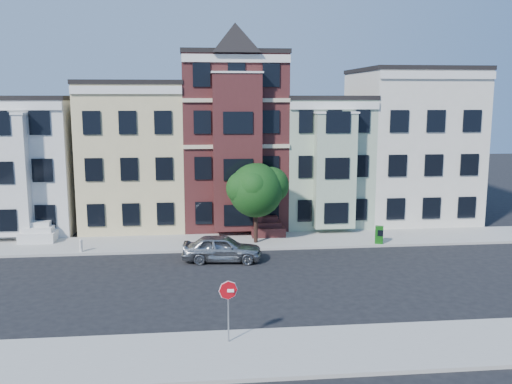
{
  "coord_description": "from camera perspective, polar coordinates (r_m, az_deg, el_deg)",
  "views": [
    {
      "loc": [
        -2.7,
        -27.29,
        9.31
      ],
      "look_at": [
        0.48,
        2.62,
        4.2
      ],
      "focal_mm": 40.0,
      "sensor_mm": 36.0,
      "label": 1
    }
  ],
  "objects": [
    {
      "name": "near_sidewalk",
      "position": [
        21.56,
        1.79,
        -15.72
      ],
      "size": [
        60.0,
        4.0,
        0.15
      ],
      "primitive_type": "cube",
      "color": "#9E9B93",
      "rests_on": "ground"
    },
    {
      "name": "far_sidewalk",
      "position": [
        36.58,
        -1.64,
        -4.99
      ],
      "size": [
        60.0,
        4.0,
        0.15
      ],
      "primitive_type": "cube",
      "color": "#9E9B93",
      "rests_on": "ground"
    },
    {
      "name": "newspaper_box",
      "position": [
        36.58,
        12.21,
        -4.2
      ],
      "size": [
        0.61,
        0.58,
        1.09
      ],
      "primitive_type": "cube",
      "rotation": [
        0.0,
        0.0,
        -0.35
      ],
      "color": "#115611",
      "rests_on": "far_sidewalk"
    },
    {
      "name": "stop_sign",
      "position": [
        21.72,
        -2.78,
        -11.46
      ],
      "size": [
        0.75,
        0.23,
        2.69
      ],
      "primitive_type": null,
      "rotation": [
        0.0,
        0.0,
        -0.17
      ],
      "color": "red",
      "rests_on": "near_sidewalk"
    },
    {
      "name": "house_white",
      "position": [
        43.83,
        -22.35,
        2.62
      ],
      "size": [
        8.0,
        9.0,
        9.0
      ],
      "primitive_type": "cube",
      "color": "silver",
      "rests_on": "ground"
    },
    {
      "name": "house_yellow",
      "position": [
        42.23,
        -11.9,
        3.58
      ],
      "size": [
        7.0,
        9.0,
        10.0
      ],
      "primitive_type": "cube",
      "color": "beige",
      "rests_on": "ground"
    },
    {
      "name": "house_green",
      "position": [
        43.06,
        6.32,
        3.17
      ],
      "size": [
        6.0,
        9.0,
        9.0
      ],
      "primitive_type": "cube",
      "color": "#9FB496",
      "rests_on": "ground"
    },
    {
      "name": "house_brown",
      "position": [
        42.01,
        -2.37,
        5.11
      ],
      "size": [
        7.0,
        9.0,
        12.0
      ],
      "primitive_type": "cube",
      "color": "#431B1A",
      "rests_on": "ground"
    },
    {
      "name": "parked_car",
      "position": [
        32.49,
        -3.41,
        -5.63
      ],
      "size": [
        4.65,
        2.28,
        1.53
      ],
      "primitive_type": "imported",
      "rotation": [
        0.0,
        0.0,
        1.46
      ],
      "color": "#929599",
      "rests_on": "ground"
    },
    {
      "name": "ground",
      "position": [
        28.96,
        -0.4,
        -9.11
      ],
      "size": [
        120.0,
        120.0,
        0.0
      ],
      "primitive_type": "plane",
      "color": "black"
    },
    {
      "name": "street_tree",
      "position": [
        35.46,
        -0.02,
        -0.19
      ],
      "size": [
        5.54,
        5.54,
        6.21
      ],
      "primitive_type": null,
      "rotation": [
        0.0,
        0.0,
        -0.04
      ],
      "color": "#174C14",
      "rests_on": "far_sidewalk"
    },
    {
      "name": "house_cream",
      "position": [
        44.99,
        15.11,
        4.45
      ],
      "size": [
        8.0,
        9.0,
        11.0
      ],
      "primitive_type": "cube",
      "color": "silver",
      "rests_on": "ground"
    },
    {
      "name": "fire_hydrant",
      "position": [
        35.47,
        -17.1,
        -5.25
      ],
      "size": [
        0.28,
        0.28,
        0.61
      ],
      "primitive_type": "cylinder",
      "rotation": [
        0.0,
        0.0,
        -0.36
      ],
      "color": "beige",
      "rests_on": "far_sidewalk"
    }
  ]
}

